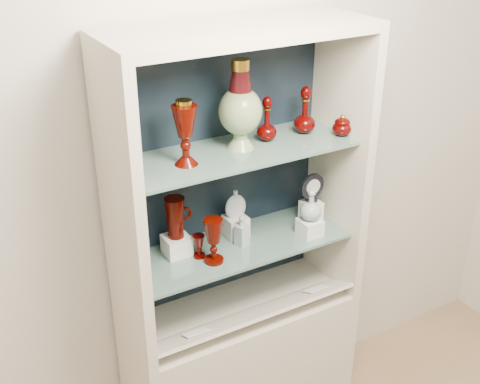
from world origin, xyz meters
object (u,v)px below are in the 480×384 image
enamel_urn (240,105)px  ruby_decanter_b (305,109)px  pedestal_lamp_left (129,147)px  clear_square_bottle (242,231)px  ruby_pitcher (175,218)px  flat_flask (236,203)px  cobalt_goblet (140,245)px  cameo_medallion (312,188)px  pedestal_lamp_right (185,133)px  ruby_decanter_a (267,116)px  clear_round_decanter (311,206)px  lidded_bowl (342,125)px  ruby_goblet_tall (213,241)px  ruby_goblet_small (199,246)px

enamel_urn → ruby_decanter_b: (0.30, 0.01, -0.07)m
pedestal_lamp_left → clear_square_bottle: (0.45, 0.03, -0.47)m
ruby_pitcher → flat_flask: bearing=7.7°
enamel_urn → flat_flask: enamel_urn is taller
cobalt_goblet → ruby_pitcher: size_ratio=1.03×
cameo_medallion → pedestal_lamp_right: bearing=-178.1°
ruby_decanter_a → cobalt_goblet: (-0.55, 0.03, -0.43)m
ruby_decanter_a → clear_round_decanter: ruby_decanter_a is taller
lidded_bowl → flat_flask: size_ratio=0.71×
ruby_pitcher → cameo_medallion: bearing=0.8°
clear_round_decanter → pedestal_lamp_right: bearing=174.1°
cobalt_goblet → ruby_goblet_tall: bearing=-25.3°
ruby_goblet_tall → ruby_goblet_small: size_ratio=1.91×
ruby_goblet_tall → clear_round_decanter: size_ratio=1.39×
ruby_pitcher → flat_flask: ruby_pitcher is taller
ruby_goblet_small → clear_round_decanter: bearing=-8.8°
clear_square_bottle → cobalt_goblet: bearing=170.8°
pedestal_lamp_right → enamel_urn: (0.25, 0.04, 0.05)m
cobalt_goblet → flat_flask: (0.43, 0.01, 0.07)m
lidded_bowl → enamel_urn: bearing=167.8°
pedestal_lamp_right → clear_round_decanter: bearing=-5.9°
pedestal_lamp_right → lidded_bowl: 0.67m
pedestal_lamp_right → cameo_medallion: size_ratio=1.76×
ruby_goblet_tall → clear_square_bottle: bearing=19.1°
cobalt_goblet → clear_round_decanter: 0.72m
pedestal_lamp_right → clear_round_decanter: (0.53, -0.05, -0.40)m
ruby_decanter_a → flat_flask: bearing=161.1°
ruby_goblet_tall → ruby_pitcher: ruby_pitcher is taller
lidded_bowl → flat_flask: lidded_bowl is taller
ruby_goblet_tall → cameo_medallion: 0.52m
ruby_decanter_b → ruby_goblet_small: (-0.50, -0.03, -0.47)m
pedestal_lamp_right → ruby_decanter_b: size_ratio=1.16×
ruby_decanter_a → flat_flask: 0.39m
ruby_decanter_a → cameo_medallion: size_ratio=1.48×
clear_square_bottle → pedestal_lamp_right: bearing=-176.3°
ruby_goblet_tall → clear_square_bottle: size_ratio=1.40×
lidded_bowl → ruby_goblet_small: size_ratio=0.90×
ruby_decanter_a → ruby_goblet_tall: bearing=-162.6°
cobalt_goblet → cameo_medallion: size_ratio=1.27×
pedestal_lamp_left → cobalt_goblet: bearing=66.6°
ruby_decanter_b → lidded_bowl: ruby_decanter_b is taller
ruby_goblet_small → flat_flask: bearing=19.5°
pedestal_lamp_right → ruby_decanter_a: pedestal_lamp_right is taller
enamel_urn → cobalt_goblet: enamel_urn is taller
lidded_bowl → cobalt_goblet: size_ratio=0.51×
pedestal_lamp_right → flat_flask: 0.47m
pedestal_lamp_left → lidded_bowl: size_ratio=2.59×
ruby_decanter_a → ruby_pitcher: bearing=175.4°
lidded_bowl → clear_square_bottle: bearing=171.2°
pedestal_lamp_right → lidded_bowl: size_ratio=2.72×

